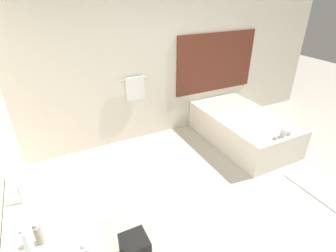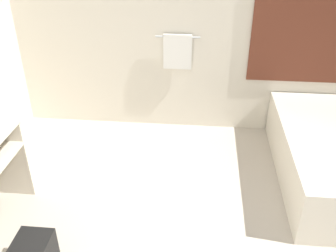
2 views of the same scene
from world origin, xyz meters
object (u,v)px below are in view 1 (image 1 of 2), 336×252
bathtub (242,127)px  water_bottle_2 (28,244)px  waste_bin (135,249)px  soap_dispenser (39,235)px

bathtub → water_bottle_2: size_ratio=7.26×
waste_bin → water_bottle_2: bearing=-162.7°
water_bottle_2 → waste_bin: (0.80, 0.25, -0.84)m
bathtub → waste_bin: size_ratio=6.28×
water_bottle_2 → soap_dispenser: 0.11m
soap_dispenser → waste_bin: (0.74, 0.16, -0.80)m
water_bottle_2 → soap_dispenser: (0.06, 0.08, -0.04)m
water_bottle_2 → waste_bin: water_bottle_2 is taller
water_bottle_2 → soap_dispenser: size_ratio=1.34×
water_bottle_2 → soap_dispenser: water_bottle_2 is taller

